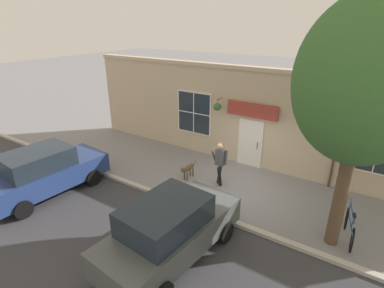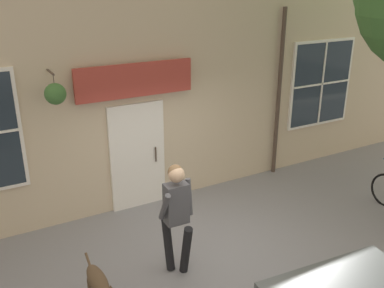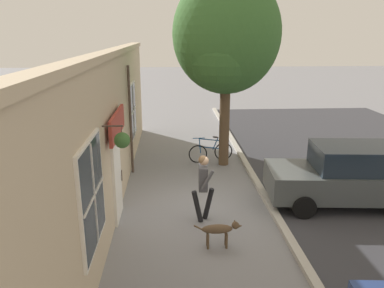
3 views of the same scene
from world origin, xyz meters
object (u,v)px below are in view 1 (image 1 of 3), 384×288
Objects in this scene: parked_car_mid_block at (170,229)px; street_tree_by_curb at (361,87)px; parked_car_nearest_curb at (44,172)px; leaning_bicycle at (349,227)px; pedestrian_walking at (220,159)px; dog_on_leash at (188,169)px.

street_tree_by_curb is at bearing 131.00° from parked_car_mid_block.
street_tree_by_curb is at bearing 107.55° from parked_car_nearest_curb.
leaning_bicycle is (-0.39, 0.46, -4.13)m from street_tree_by_curb.
parked_car_mid_block is at bearing 9.86° from pedestrian_walking.
parked_car_nearest_curb is 1.00× the size of parked_car_mid_block.
leaning_bicycle is 0.39× the size of parked_car_nearest_curb.
dog_on_leash is 0.25× the size of parked_car_mid_block.
street_tree_by_curb is (1.09, 4.22, 3.43)m from pedestrian_walking.
pedestrian_walking reaches higher than parked_car_nearest_curb.
pedestrian_walking is at bearing -98.44° from leaning_bicycle.
leaning_bicycle is at bearing 81.56° from pedestrian_walking.
parked_car_nearest_curb is (3.34, -9.78, 0.50)m from leaning_bicycle.
street_tree_by_curb is at bearing -49.65° from leaning_bicycle.
dog_on_leash is 4.38m from parked_car_mid_block.
pedestrian_walking is at bearing -170.14° from parked_car_mid_block.
leaning_bicycle is at bearing 130.35° from street_tree_by_curb.
parked_car_nearest_curb and parked_car_mid_block have the same top height.
street_tree_by_curb reaches higher than leaning_bicycle.
leaning_bicycle is (0.43, 5.98, -0.07)m from dog_on_leash.
pedestrian_walking is 4.79m from leaning_bicycle.
leaning_bicycle is 5.27m from parked_car_mid_block.
parked_car_nearest_curb reaches higher than dog_on_leash.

